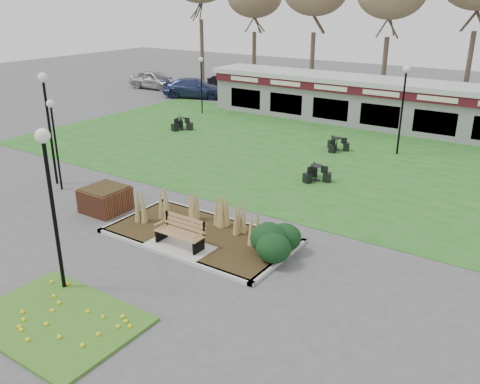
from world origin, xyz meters
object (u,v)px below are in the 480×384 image
Objects in this scene: lamp_post_near_right at (48,176)px; lamp_post_far_right at (404,91)px; brick_planter at (105,199)px; food_pavilion at (388,104)px; lamp_post_far_left at (201,73)px; park_bench at (181,232)px; bistro_set_a at (181,126)px; bistro_set_b at (316,175)px; lamp_post_mid_left at (53,125)px; car_black at (227,83)px; car_silver at (155,80)px; lamp_post_near_left at (46,104)px; bistro_set_c at (337,146)px; car_blue at (195,88)px.

lamp_post_far_right is (3.56, 18.07, -0.07)m from lamp_post_near_right.
brick_planter is 19.49m from food_pavilion.
brick_planter is 17.53m from lamp_post_far_left.
bistro_set_a is at bearing 130.24° from park_bench.
brick_planter reaches higher than bistro_set_b.
park_bench is at bearing -90.00° from food_pavilion.
lamp_post_far_right is at bearing 10.34° from bistro_set_a.
brick_planter is at bearing -8.99° from lamp_post_mid_left.
car_black is (-3.98, 8.58, -2.16)m from lamp_post_far_left.
car_silver is (-21.62, 21.95, 0.21)m from park_bench.
food_pavilion is 21.75m from car_silver.
lamp_post_near_left is 1.24× the size of car_black.
lamp_post_mid_left reaches higher than food_pavilion.
bistro_set_b is (5.14, 7.54, -0.23)m from brick_planter.
bistro_set_a reaches higher than bistro_set_c.
food_pavilion is 5.22× the size of car_silver.
lamp_post_near_left is 11.84m from bistro_set_b.
bistro_set_a is 0.35× the size of car_black.
park_bench is 0.36× the size of lamp_post_near_left.
car_silver is at bearing 134.57° from park_bench.
food_pavilion is 20.08m from lamp_post_near_left.
brick_planter is (-4.40, 0.75, -0.11)m from park_bench.
car_silver is 0.91× the size of car_blue.
lamp_post_mid_left is 24.99m from car_silver.
lamp_post_near_left reaches higher than lamp_post_far_left.
bistro_set_b is at bearing -148.74° from car_blue.
car_black is at bearing 117.32° from lamp_post_near_right.
lamp_post_far_right reaches higher than bistro_set_b.
bistro_set_a is at bearing -67.50° from lamp_post_far_left.
lamp_post_far_left is (-3.48, 14.75, -0.69)m from lamp_post_near_left.
bistro_set_b is 26.20m from car_silver.
bistro_set_b is at bearing -18.86° from bistro_set_a.
lamp_post_far_left is 2.98× the size of bistro_set_b.
lamp_post_far_right is 3.36× the size of bistro_set_a.
food_pavilion is 19.11× the size of bistro_set_b.
lamp_post_far_left is 0.81× the size of car_silver.
car_black is at bearing 107.73° from lamp_post_near_left.
lamp_post_near_left reaches higher than brick_planter.
brick_planter is 6.27m from lamp_post_near_right.
bistro_set_b is at bearing 35.82° from lamp_post_near_left.
lamp_post_far_left is 9.71m from car_black.
bistro_set_a is at bearing -168.08° from car_blue.
lamp_post_near_right is at bearing -170.81° from car_blue.
lamp_post_near_right is (-1.13, -23.46, 1.89)m from food_pavilion.
food_pavilion is at bearing 90.00° from park_bench.
bistro_set_c is at bearing 72.25° from brick_planter.
bistro_set_a is 0.26× the size of car_blue.
car_blue is (5.52, -1.20, -0.05)m from car_silver.
car_silver is at bearing 122.85° from lamp_post_near_left.
park_bench is 0.07× the size of food_pavilion.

